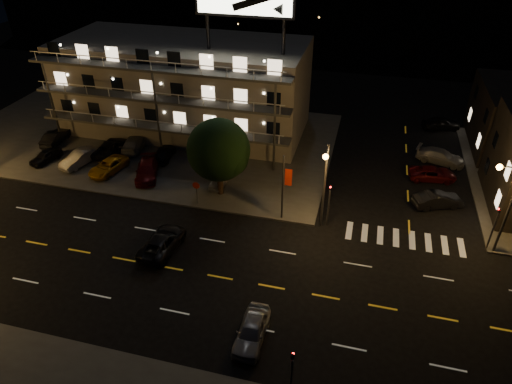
% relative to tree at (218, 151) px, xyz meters
% --- Properties ---
extents(ground, '(140.00, 140.00, 0.00)m').
position_rel_tree_xyz_m(ground, '(1.53, -10.80, -4.65)').
color(ground, black).
rests_on(ground, ground).
extents(curb_nw, '(44.00, 24.00, 0.15)m').
position_rel_tree_xyz_m(curb_nw, '(-12.47, 9.20, -4.58)').
color(curb_nw, '#3B3B38').
rests_on(curb_nw, ground).
extents(motel, '(28.00, 13.80, 18.10)m').
position_rel_tree_xyz_m(motel, '(-8.42, 13.08, 0.69)').
color(motel, gray).
rests_on(motel, ground).
extents(streetlight_nc, '(0.44, 1.92, 8.00)m').
position_rel_tree_xyz_m(streetlight_nc, '(10.03, -2.87, 0.30)').
color(streetlight_nc, '#2D2D30').
rests_on(streetlight_nc, ground).
extents(streetlight_ne, '(1.92, 0.44, 8.00)m').
position_rel_tree_xyz_m(streetlight_ne, '(23.66, -2.50, 0.30)').
color(streetlight_ne, '#2D2D30').
rests_on(streetlight_ne, ground).
extents(signal_nw, '(0.20, 0.27, 4.60)m').
position_rel_tree_xyz_m(signal_nw, '(10.53, -2.31, -2.09)').
color(signal_nw, '#2D2D30').
rests_on(signal_nw, ground).
extents(signal_sw, '(0.20, 0.27, 4.60)m').
position_rel_tree_xyz_m(signal_sw, '(10.53, -19.30, -2.09)').
color(signal_sw, '#2D2D30').
rests_on(signal_sw, ground).
extents(signal_ne, '(0.27, 0.20, 4.60)m').
position_rel_tree_xyz_m(signal_ne, '(23.53, -2.30, -2.09)').
color(signal_ne, '#2D2D30').
rests_on(signal_ne, ground).
extents(banner_north, '(0.83, 0.16, 6.40)m').
position_rel_tree_xyz_m(banner_north, '(6.61, -2.40, -1.23)').
color(banner_north, '#2D2D30').
rests_on(banner_north, ground).
extents(stop_sign, '(0.91, 0.11, 2.61)m').
position_rel_tree_xyz_m(stop_sign, '(-1.47, -2.23, -2.94)').
color(stop_sign, '#2D2D30').
rests_on(stop_sign, ground).
extents(tree, '(6.02, 5.80, 7.58)m').
position_rel_tree_xyz_m(tree, '(0.00, 0.00, 0.00)').
color(tree, black).
rests_on(tree, curb_nw).
extents(lot_car_0, '(2.34, 3.92, 1.25)m').
position_rel_tree_xyz_m(lot_car_0, '(-19.96, 1.22, -3.88)').
color(lot_car_0, black).
rests_on(lot_car_0, curb_nw).
extents(lot_car_1, '(2.80, 4.76, 1.48)m').
position_rel_tree_xyz_m(lot_car_1, '(-16.04, 1.57, -3.76)').
color(lot_car_1, gray).
rests_on(lot_car_1, curb_nw).
extents(lot_car_2, '(3.04, 4.94, 1.28)m').
position_rel_tree_xyz_m(lot_car_2, '(-12.35, 0.94, -3.87)').
color(lot_car_2, orange).
rests_on(lot_car_2, curb_nw).
extents(lot_car_3, '(3.60, 5.40, 1.45)m').
position_rel_tree_xyz_m(lot_car_3, '(-8.09, 1.04, -3.78)').
color(lot_car_3, '#4E0B0D').
rests_on(lot_car_3, curb_nw).
extents(lot_car_4, '(1.56, 3.62, 1.22)m').
position_rel_tree_xyz_m(lot_car_4, '(-0.53, 1.41, -3.90)').
color(lot_car_4, gray).
rests_on(lot_car_4, curb_nw).
extents(lot_car_5, '(1.92, 4.56, 1.47)m').
position_rel_tree_xyz_m(lot_car_5, '(-21.50, 5.24, -3.77)').
color(lot_car_5, black).
rests_on(lot_car_5, curb_nw).
extents(lot_car_6, '(2.43, 5.25, 1.46)m').
position_rel_tree_xyz_m(lot_car_6, '(-14.07, 4.55, -3.78)').
color(lot_car_6, black).
rests_on(lot_car_6, curb_nw).
extents(lot_car_7, '(2.80, 5.31, 1.47)m').
position_rel_tree_xyz_m(lot_car_7, '(-12.08, 6.26, -3.77)').
color(lot_car_7, gray).
rests_on(lot_car_7, curb_nw).
extents(lot_car_8, '(2.04, 4.25, 1.40)m').
position_rel_tree_xyz_m(lot_car_8, '(-7.95, 4.88, -3.80)').
color(lot_car_8, black).
rests_on(lot_car_8, curb_nw).
extents(lot_car_9, '(1.77, 4.18, 1.34)m').
position_rel_tree_xyz_m(lot_car_9, '(-2.70, 6.18, -3.83)').
color(lot_car_9, '#4E0B0D').
rests_on(lot_car_9, curb_nw).
extents(side_car_0, '(4.74, 3.09, 1.48)m').
position_rel_tree_xyz_m(side_car_0, '(20.03, 3.03, -3.92)').
color(side_car_0, black).
rests_on(side_car_0, ground).
extents(side_car_1, '(4.95, 2.83, 1.30)m').
position_rel_tree_xyz_m(side_car_1, '(19.86, 7.94, -4.00)').
color(side_car_1, '#4E0B0D').
rests_on(side_car_1, ground).
extents(side_car_2, '(5.39, 3.33, 1.46)m').
position_rel_tree_xyz_m(side_car_2, '(20.90, 11.76, -3.93)').
color(side_car_2, gray).
rests_on(side_car_2, ground).
extents(side_car_3, '(4.82, 3.11, 1.53)m').
position_rel_tree_xyz_m(side_car_3, '(21.63, 20.49, -3.89)').
color(side_car_3, black).
rests_on(side_car_3, ground).
extents(road_car_east, '(1.80, 4.40, 1.50)m').
position_rel_tree_xyz_m(road_car_east, '(7.31, -15.64, -3.91)').
color(road_car_east, gray).
rests_on(road_car_east, ground).
extents(road_car_west, '(2.72, 5.31, 1.43)m').
position_rel_tree_xyz_m(road_car_west, '(-1.97, -8.84, -3.94)').
color(road_car_west, black).
rests_on(road_car_west, ground).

